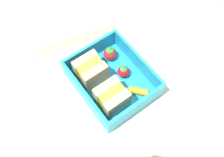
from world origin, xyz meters
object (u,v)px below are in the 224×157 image
carrot_stick_far_left (138,91)px  chopstick_pair (78,39)px  sandwich_center_left (91,70)px  sandwich_left (112,97)px  strawberry_left (125,73)px  strawberry_far_left (110,53)px

carrot_stick_far_left → chopstick_pair: bearing=7.2°
sandwich_center_left → carrot_stick_far_left: bearing=-147.7°
sandwich_center_left → carrot_stick_far_left: (-8.72, -5.51, -1.79)cm
sandwich_left → strawberry_left: (3.22, -5.64, -1.08)cm
carrot_stick_far_left → chopstick_pair: (19.02, 2.42, -1.53)cm
strawberry_left → strawberry_far_left: bearing=-2.8°
sandwich_left → carrot_stick_far_left: sandwich_left is taller
sandwich_left → sandwich_center_left: size_ratio=1.00×
carrot_stick_far_left → strawberry_far_left: size_ratio=1.13×
sandwich_left → strawberry_far_left: (8.70, -5.90, -0.93)cm
carrot_stick_far_left → sandwich_center_left: bearing=32.3°
sandwich_center_left → strawberry_left: (-4.00, -5.64, -1.08)cm
chopstick_pair → sandwich_center_left: bearing=163.3°
strawberry_left → strawberry_far_left: (5.48, -0.27, 0.15)cm
sandwich_center_left → sandwich_left: bearing=180.0°
sandwich_center_left → strawberry_left: sandwich_center_left is taller
sandwich_center_left → strawberry_left: bearing=-125.4°
sandwich_left → carrot_stick_far_left: (-1.50, -5.51, -1.79)cm
strawberry_far_left → sandwich_center_left: bearing=104.1°
chopstick_pair → strawberry_left: bearing=-169.9°
strawberry_far_left → chopstick_pair: size_ratio=0.18×
chopstick_pair → sandwich_left: bearing=170.0°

